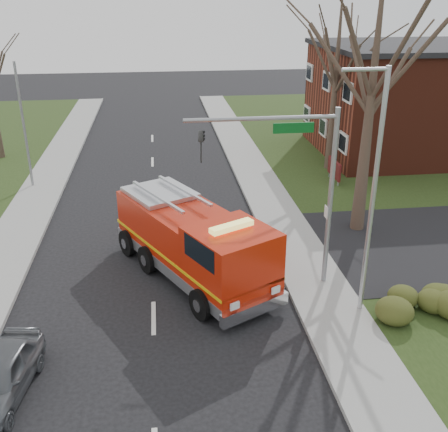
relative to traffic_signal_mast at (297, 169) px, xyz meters
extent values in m
plane|color=black|center=(-5.21, -1.50, -4.71)|extent=(120.00, 120.00, 0.00)
cube|color=gray|center=(0.99, -1.50, -4.63)|extent=(2.40, 80.00, 0.15)
cube|color=#5E2316|center=(13.79, 16.50, -1.21)|extent=(15.00, 10.00, 7.00)
cube|color=black|center=(13.79, 16.50, 2.39)|extent=(15.40, 10.40, 0.30)
cube|color=silver|center=(6.24, 16.50, -2.71)|extent=(0.12, 1.40, 1.20)
cube|color=#521315|center=(5.29, 11.00, -3.81)|extent=(0.12, 2.00, 1.00)
cylinder|color=gray|center=(5.29, 10.20, -4.26)|extent=(0.08, 0.08, 0.90)
cylinder|color=gray|center=(5.29, 11.80, -4.26)|extent=(0.08, 0.08, 0.90)
ellipsoid|color=#303915|center=(3.79, -2.50, -4.13)|extent=(2.80, 2.00, 0.90)
cone|color=#35271F|center=(4.29, 4.50, 1.29)|extent=(0.64, 0.64, 12.00)
cone|color=#35271F|center=(5.79, 13.50, 0.54)|extent=(0.56, 0.56, 10.50)
cylinder|color=gray|center=(1.29, 0.00, -1.31)|extent=(0.18, 0.18, 6.80)
cylinder|color=gray|center=(-1.31, 0.00, 1.79)|extent=(5.20, 0.14, 0.14)
cube|color=#0C591E|center=(-0.21, 0.00, 1.44)|extent=(1.40, 0.06, 0.35)
imported|color=black|center=(-3.31, 0.00, 1.44)|extent=(0.22, 0.18, 1.10)
cylinder|color=#B7BABF|center=(1.99, -2.00, -0.51)|extent=(0.16, 0.16, 8.40)
cylinder|color=#B7BABF|center=(1.29, -2.00, 3.59)|extent=(1.40, 0.12, 0.12)
cylinder|color=gray|center=(-12.01, 12.50, -1.21)|extent=(0.14, 0.14, 7.00)
cube|color=red|center=(-4.22, 2.40, -3.14)|extent=(4.78, 5.89, 2.13)
cube|color=red|center=(-2.44, -1.01, -2.98)|extent=(3.56, 3.56, 2.43)
cube|color=#B7BABF|center=(-3.66, 1.32, -4.00)|extent=(6.02, 8.24, 0.46)
cube|color=#E5B20C|center=(-3.66, 1.32, -3.44)|extent=(6.03, 8.24, 0.12)
cube|color=black|center=(-1.92, -2.00, -2.22)|extent=(2.12, 1.17, 0.86)
cube|color=#E5D866|center=(-2.44, -1.01, -1.62)|extent=(1.60, 1.07, 0.18)
cylinder|color=black|center=(-3.56, -1.71, -4.15)|extent=(0.83, 1.15, 1.12)
cylinder|color=black|center=(-1.22, -0.49, -4.15)|extent=(0.83, 1.15, 1.12)
cylinder|color=black|center=(-6.23, 3.41, -4.15)|extent=(0.83, 1.15, 1.12)
cylinder|color=black|center=(-3.90, 4.63, -4.15)|extent=(0.83, 1.15, 1.12)
camera|label=1|loc=(-4.72, -16.87, 5.69)|focal=42.00mm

